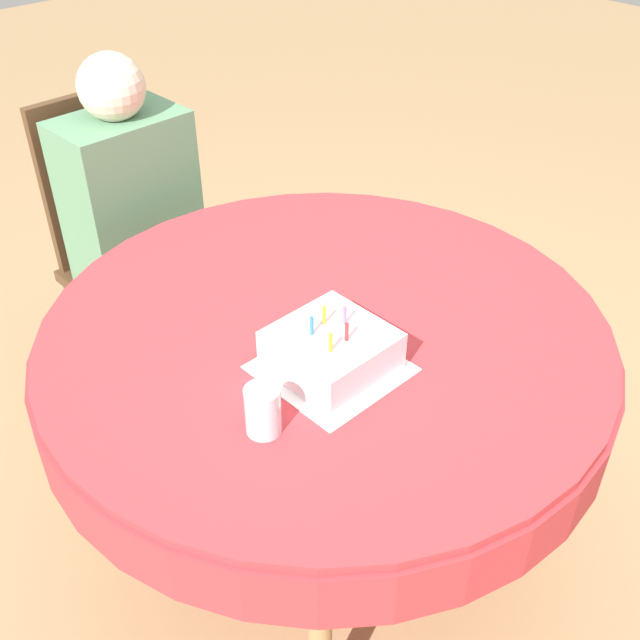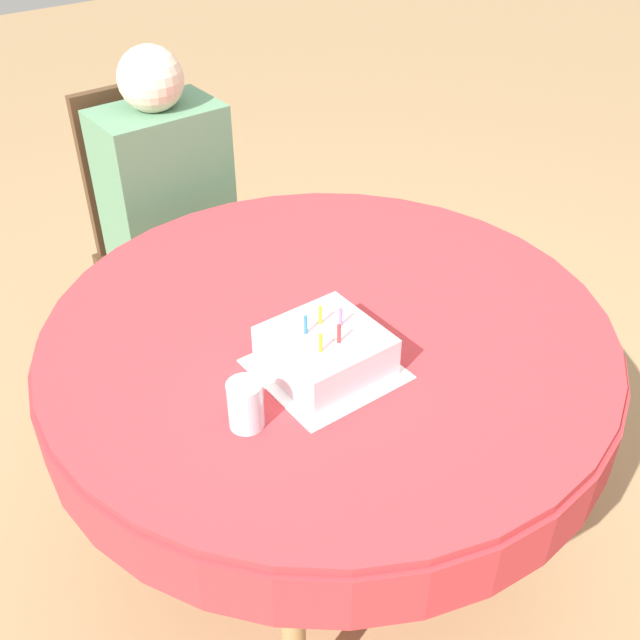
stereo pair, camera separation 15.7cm
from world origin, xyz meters
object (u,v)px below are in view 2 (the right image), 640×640
at_px(birthday_cake, 325,351).
at_px(drinking_glass, 246,405).
at_px(person, 170,199).
at_px(chair, 162,234).

relative_size(birthday_cake, drinking_glass, 2.15).
xyz_separation_m(person, drinking_glass, (-0.36, -1.01, 0.11)).
bearing_deg(chair, drinking_glass, -108.48).
bearing_deg(birthday_cake, person, 81.59).
height_order(person, drinking_glass, person).
distance_m(person, birthday_cake, 0.99).
distance_m(birthday_cake, drinking_glass, 0.22).
relative_size(person, birthday_cake, 5.30).
bearing_deg(drinking_glass, person, 70.59).
relative_size(chair, birthday_cake, 4.56).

